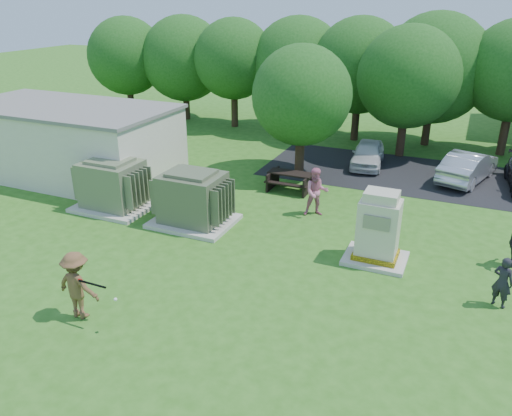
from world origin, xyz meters
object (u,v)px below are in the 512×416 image
at_px(car_white, 368,154).
at_px(car_silver_a, 468,166).
at_px(person_by_generator, 502,282).
at_px(generator_cabinet, 378,231).
at_px(batter, 77,285).
at_px(transformer_right, 193,199).
at_px(person_at_picnic, 316,192).
at_px(transformer_left, 113,185).
at_px(picnic_table, 290,179).

distance_m(car_white, car_silver_a, 4.74).
xyz_separation_m(person_by_generator, car_white, (-6.01, 10.94, -0.13)).
height_order(generator_cabinet, batter, generator_cabinet).
relative_size(batter, person_by_generator, 1.26).
xyz_separation_m(transformer_right, batter, (0.23, -6.41, -0.01)).
distance_m(batter, person_at_picnic, 9.76).
height_order(transformer_left, batter, transformer_left).
distance_m(transformer_left, person_by_generator, 14.34).
distance_m(generator_cabinet, person_at_picnic, 3.98).
bearing_deg(car_white, person_at_picnic, -100.71).
bearing_deg(car_white, generator_cabinet, -82.65).
xyz_separation_m(generator_cabinet, person_by_generator, (3.66, -1.22, -0.30)).
bearing_deg(person_by_generator, picnic_table, -10.90).
relative_size(transformer_right, person_by_generator, 1.97).
bearing_deg(person_at_picnic, generator_cabinet, -68.66).
xyz_separation_m(person_by_generator, car_silver_a, (-1.29, 10.56, -0.05)).
relative_size(generator_cabinet, person_by_generator, 1.59).
height_order(transformer_left, person_at_picnic, transformer_left).
height_order(transformer_left, car_silver_a, transformer_left).
distance_m(batter, car_silver_a, 18.05).
bearing_deg(generator_cabinet, car_white, 103.56).
height_order(picnic_table, person_by_generator, person_by_generator).
relative_size(transformer_left, generator_cabinet, 1.24).
bearing_deg(transformer_left, picnic_table, 39.03).
relative_size(transformer_left, car_silver_a, 0.70).
relative_size(batter, car_white, 0.52).
xyz_separation_m(batter, car_silver_a, (9.05, 15.61, -0.25)).
height_order(batter, person_at_picnic, person_at_picnic).
height_order(transformer_right, person_by_generator, transformer_right).
bearing_deg(car_silver_a, car_white, 12.05).
xyz_separation_m(transformer_right, generator_cabinet, (6.91, -0.14, 0.09)).
bearing_deg(batter, person_at_picnic, -111.80).
distance_m(transformer_right, car_white, 10.62).
bearing_deg(car_white, car_silver_a, -10.85).
relative_size(person_at_picnic, car_silver_a, 0.45).
bearing_deg(transformer_left, batter, -58.48).
height_order(transformer_right, car_silver_a, transformer_right).
bearing_deg(person_at_picnic, picnic_table, 105.13).
height_order(person_by_generator, person_at_picnic, person_at_picnic).
bearing_deg(batter, car_white, -104.17).
distance_m(generator_cabinet, batter, 9.16).
xyz_separation_m(transformer_right, person_by_generator, (10.57, -1.36, -0.21)).
distance_m(picnic_table, car_silver_a, 8.40).
height_order(transformer_left, picnic_table, transformer_left).
distance_m(person_at_picnic, car_silver_a, 8.46).
bearing_deg(picnic_table, transformer_left, -140.97).
relative_size(batter, person_at_picnic, 0.99).
distance_m(transformer_right, person_by_generator, 10.66).
relative_size(picnic_table, batter, 1.01).
bearing_deg(transformer_right, picnic_table, 65.52).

